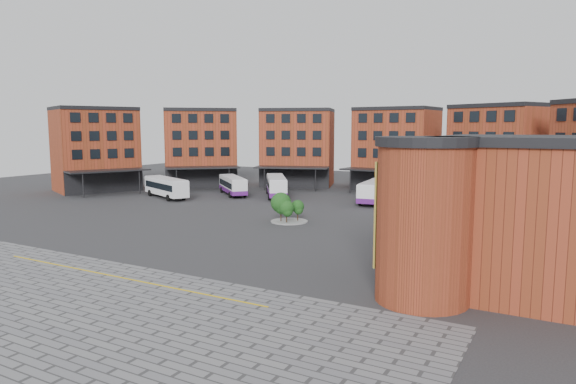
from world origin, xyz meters
The scene contains 13 objects.
ground centered at (0.00, 0.00, 0.00)m, with size 160.00×160.00×0.00m, color #28282B.
paving_zone centered at (2.00, -22.00, 0.01)m, with size 50.00×22.00×0.02m, color slate.
yellow_line centered at (2.00, -14.00, 0.03)m, with size 26.00×0.15×0.02m, color gold.
main_building centered at (-4.77, 38.25, 7.23)m, with size 94.14×42.48×14.60m.
east_building centered at (28.70, -3.06, 5.29)m, with size 17.40×15.40×10.60m.
tree_island centered at (1.76, 11.49, 1.88)m, with size 4.40×4.40×3.53m.
bus_a centered at (-25.00, 20.40, 1.89)m, with size 11.37×6.94×3.19m.
bus_b centered at (-18.00, 28.64, 1.65)m, with size 9.64×9.10×3.04m.
bus_c centered at (-10.47, 30.10, 1.80)m, with size 8.79×11.30×3.32m.
bus_d centered at (5.50, 31.90, 1.76)m, with size 3.93×11.75×3.25m.
bus_e centered at (14.42, 31.62, 1.83)m, with size 8.79×11.56×3.38m.
bus_f centered at (22.42, 26.61, 1.60)m, with size 7.69×10.13×2.95m.
blue_car centered at (21.70, -5.71, 0.62)m, with size 1.31×3.77×1.24m, color #0D3AB4.
Camera 1 is at (31.19, -40.33, 11.23)m, focal length 32.00 mm.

